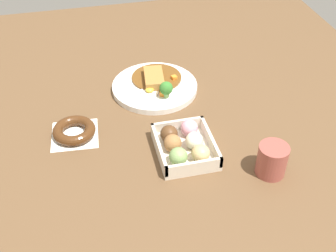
{
  "coord_description": "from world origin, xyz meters",
  "views": [
    {
      "loc": [
        -0.93,
        0.17,
        0.76
      ],
      "look_at": [
        -0.07,
        -0.04,
        0.03
      ],
      "focal_mm": 45.67,
      "sensor_mm": 36.0,
      "label": 1
    }
  ],
  "objects_px": {
    "chocolate_ring_donut": "(74,131)",
    "curry_plate": "(155,85)",
    "coffee_mug": "(272,160)",
    "donut_box": "(184,145)"
  },
  "relations": [
    {
      "from": "curry_plate",
      "to": "chocolate_ring_donut",
      "type": "bearing_deg",
      "value": 122.24
    },
    {
      "from": "curry_plate",
      "to": "chocolate_ring_donut",
      "type": "distance_m",
      "value": 0.3
    },
    {
      "from": "curry_plate",
      "to": "chocolate_ring_donut",
      "type": "height_order",
      "value": "curry_plate"
    },
    {
      "from": "curry_plate",
      "to": "coffee_mug",
      "type": "relative_size",
      "value": 3.19
    },
    {
      "from": "chocolate_ring_donut",
      "to": "coffee_mug",
      "type": "distance_m",
      "value": 0.52
    },
    {
      "from": "curry_plate",
      "to": "donut_box",
      "type": "height_order",
      "value": "curry_plate"
    },
    {
      "from": "curry_plate",
      "to": "coffee_mug",
      "type": "xyz_separation_m",
      "value": [
        -0.41,
        -0.2,
        0.03
      ]
    },
    {
      "from": "curry_plate",
      "to": "donut_box",
      "type": "distance_m",
      "value": 0.3
    },
    {
      "from": "chocolate_ring_donut",
      "to": "curry_plate",
      "type": "bearing_deg",
      "value": -57.76
    },
    {
      "from": "curry_plate",
      "to": "coffee_mug",
      "type": "distance_m",
      "value": 0.46
    }
  ]
}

